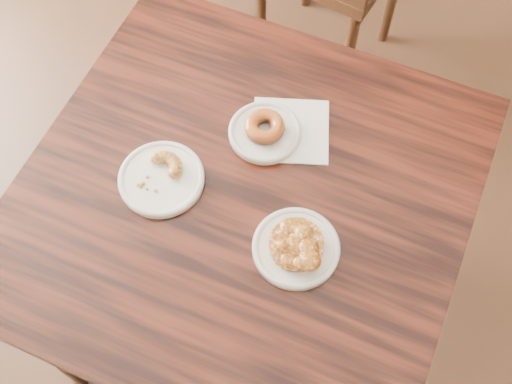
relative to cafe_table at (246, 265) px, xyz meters
The scene contains 9 objects.
floor 0.41m from the cafe_table, 104.59° to the left, with size 5.00×5.00×0.00m, color black.
cafe_table is the anchor object (origin of this frame).
napkin 0.41m from the cafe_table, 88.81° to the left, with size 0.16×0.16×0.00m, color white.
plate_donut 0.41m from the cafe_table, 104.56° to the left, with size 0.15×0.15×0.01m, color silver.
plate_cruller 0.41m from the cafe_table, 158.22° to the right, with size 0.17×0.17×0.01m, color white.
plate_fritter 0.41m from the cafe_table, 17.73° to the right, with size 0.16×0.16×0.01m, color silver.
glazed_donut 0.43m from the cafe_table, 104.56° to the left, with size 0.08×0.08×0.03m, color #904215.
apple_fritter 0.43m from the cafe_table, 17.73° to the right, with size 0.14×0.14×0.03m, color #492307, non-canonical shape.
cruller_fragment 0.43m from the cafe_table, 158.22° to the right, with size 0.09×0.09×0.02m, color brown, non-canonical shape.
Camera 1 is at (0.37, -0.63, 1.84)m, focal length 45.00 mm.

